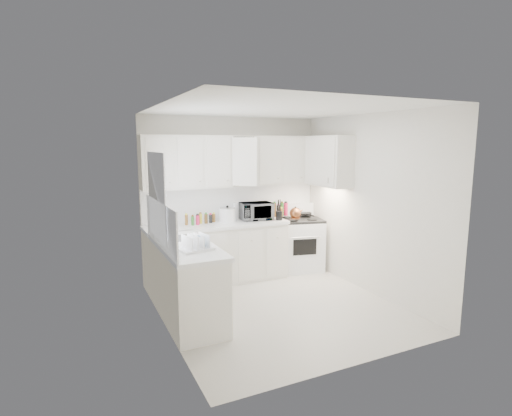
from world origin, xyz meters
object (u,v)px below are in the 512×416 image
dish_rack (195,241)px  rice_cooker (227,214)px  utensil_crock (279,209)px  stove (299,237)px  microwave (256,209)px  tea_kettle (295,212)px

dish_rack → rice_cooker: bearing=45.0°
utensil_crock → dish_rack: utensil_crock is taller
stove → utensil_crock: size_ratio=3.32×
rice_cooker → stove: bearing=-7.9°
microwave → rice_cooker: 0.49m
microwave → utensil_crock: utensil_crock is taller
stove → tea_kettle: tea_kettle is taller
utensil_crock → dish_rack: bearing=-145.2°
microwave → dish_rack: (-1.45, -1.42, -0.07)m
stove → dish_rack: dish_rack is taller
stove → rice_cooker: bearing=-167.8°
utensil_crock → dish_rack: (-1.78, -1.23, -0.07)m
rice_cooker → utensil_crock: bearing=-20.8°
microwave → rice_cooker: size_ratio=1.94×
stove → tea_kettle: (-0.18, -0.16, 0.48)m
stove → utensil_crock: bearing=-146.9°
tea_kettle → microwave: microwave is taller
tea_kettle → stove: bearing=64.8°
dish_rack → tea_kettle: bearing=19.5°
rice_cooker → utensil_crock: utensil_crock is taller
stove → rice_cooker: 1.41m
stove → dish_rack: bearing=-134.7°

